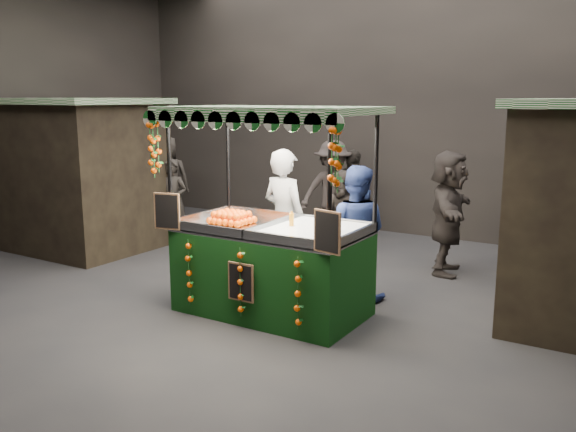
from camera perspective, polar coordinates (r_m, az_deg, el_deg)
The scene contains 12 objects.
ground at distance 7.96m, azimuth -4.08°, elevation -8.17°, with size 12.00×12.00×0.00m, color black.
market_hall at distance 7.55m, azimuth -4.45°, elevation 16.85°, with size 12.10×10.10×5.05m.
neighbour_stall_left at distance 11.38m, azimuth -19.43°, elevation 3.83°, with size 3.00×2.20×2.60m.
juice_stall at distance 7.37m, azimuth -1.59°, elevation -3.39°, with size 2.59×1.52×2.51m.
vendor_grey at distance 8.32m, azimuth -0.33°, elevation -0.36°, with size 0.78×0.58×1.94m.
vendor_blue at distance 7.99m, azimuth 6.26°, elevation -1.55°, with size 0.98×0.83×1.76m.
shopper_0 at distance 11.03m, azimuth -10.79°, elevation 1.25°, with size 0.65×0.53×1.55m.
shopper_1 at distance 9.47m, azimuth 5.19°, elevation -0.30°, with size 0.83×0.69×1.52m.
shopper_2 at distance 11.20m, azimuth 6.06°, elevation 1.89°, with size 1.07×0.83×1.69m.
shopper_3 at distance 11.07m, azimuth 4.19°, elevation 2.26°, with size 1.35×1.31×1.86m.
shopper_4 at distance 13.19m, azimuth -11.18°, elevation 3.42°, with size 1.04×1.03×1.82m.
shopper_5 at distance 9.37m, azimuth 14.76°, elevation 0.30°, with size 0.90×1.79×1.85m.
Camera 1 is at (4.42, -6.08, 2.62)m, focal length 38.03 mm.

